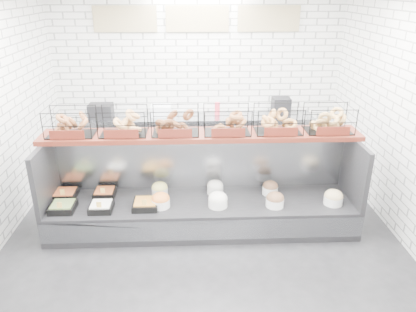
{
  "coord_description": "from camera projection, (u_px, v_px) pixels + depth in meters",
  "views": [
    {
      "loc": [
        -0.12,
        -4.39,
        3.0
      ],
      "look_at": [
        0.08,
        0.45,
        0.96
      ],
      "focal_mm": 35.0,
      "sensor_mm": 36.0,
      "label": 1
    }
  ],
  "objects": [
    {
      "name": "display_case",
      "position": [
        201.0,
        203.0,
        5.4
      ],
      "size": [
        4.0,
        0.9,
        1.2
      ],
      "color": "black",
      "rests_on": "ground"
    },
    {
      "name": "bagel_shelf",
      "position": [
        201.0,
        123.0,
        5.15
      ],
      "size": [
        4.1,
        0.5,
        0.4
      ],
      "color": "#48160F",
      "rests_on": "display_case"
    },
    {
      "name": "prep_counter",
      "position": [
        198.0,
        139.0,
        7.27
      ],
      "size": [
        4.0,
        0.6,
        1.2
      ],
      "color": "#93969B",
      "rests_on": "ground"
    },
    {
      "name": "ground",
      "position": [
        203.0,
        239.0,
        5.21
      ],
      "size": [
        5.5,
        5.5,
        0.0
      ],
      "primitive_type": "plane",
      "color": "black",
      "rests_on": "ground"
    },
    {
      "name": "room_shell",
      "position": [
        201.0,
        69.0,
        4.97
      ],
      "size": [
        5.02,
        5.51,
        3.01
      ],
      "color": "white",
      "rests_on": "ground"
    }
  ]
}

